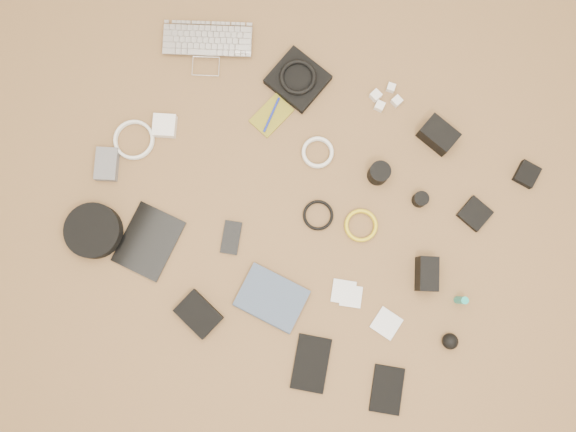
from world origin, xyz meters
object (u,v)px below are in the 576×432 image
at_px(dslr_camera, 438,135).
at_px(tablet, 149,241).
at_px(phone, 231,238).
at_px(headphone_case, 94,231).
at_px(paperback, 261,320).
at_px(laptop, 207,52).

distance_m(dslr_camera, tablet, 1.06).
xyz_separation_m(dslr_camera, tablet, (-0.72, -0.78, -0.03)).
xyz_separation_m(dslr_camera, phone, (-0.47, -0.64, -0.03)).
distance_m(headphone_case, paperback, 0.64).
bearing_deg(phone, paperback, -60.56).
distance_m(phone, paperback, 0.29).
relative_size(phone, paperback, 0.53).
bearing_deg(phone, tablet, -168.36).
relative_size(tablet, paperback, 1.05).
bearing_deg(laptop, phone, -79.91).
xyz_separation_m(tablet, phone, (0.24, 0.14, -0.00)).
xyz_separation_m(laptop, phone, (0.38, -0.55, -0.01)).
bearing_deg(dslr_camera, phone, -113.12).
bearing_deg(paperback, tablet, 82.44).
bearing_deg(headphone_case, paperback, -0.64).
relative_size(dslr_camera, phone, 1.05).
distance_m(laptop, phone, 0.67).
distance_m(tablet, headphone_case, 0.19).
bearing_deg(dslr_camera, laptop, -160.48).
distance_m(dslr_camera, paperback, 0.87).
bearing_deg(headphone_case, phone, 24.43).
relative_size(laptop, headphone_case, 1.68).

